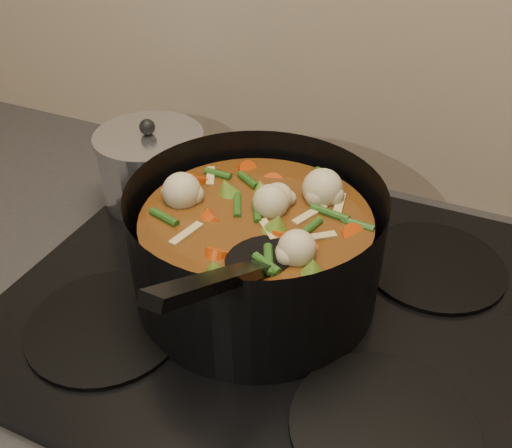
% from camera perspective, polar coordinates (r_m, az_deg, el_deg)
% --- Properties ---
extents(stovetop, '(0.62, 0.54, 0.03)m').
position_cam_1_polar(stovetop, '(0.70, 2.38, -7.62)').
color(stovetop, black).
rests_on(stovetop, counter).
extents(stockpot, '(0.35, 0.42, 0.21)m').
position_cam_1_polar(stockpot, '(0.66, 0.01, -2.36)').
color(stockpot, black).
rests_on(stockpot, stovetop).
extents(saucepan, '(0.16, 0.16, 0.13)m').
position_cam_1_polar(saucepan, '(0.85, -10.36, 5.71)').
color(saucepan, silver).
rests_on(saucepan, stovetop).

